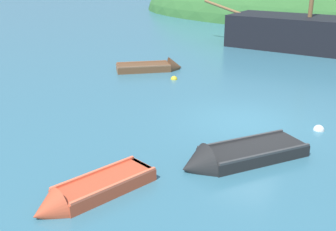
# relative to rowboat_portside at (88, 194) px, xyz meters

# --- Properties ---
(ground_plane) EXTENTS (120.00, 120.00, 0.00)m
(ground_plane) POSITION_rel_rowboat_portside_xyz_m (1.28, 6.87, -0.10)
(ground_plane) COLOR teal
(rowboat_portside) EXTENTS (1.74, 3.36, 0.93)m
(rowboat_portside) POSITION_rel_rowboat_portside_xyz_m (0.00, 0.00, 0.00)
(rowboat_portside) COLOR #C64C2D
(rowboat_portside) RESTS_ON ground
(rowboat_far) EXTENTS (3.17, 3.92, 1.21)m
(rowboat_far) POSITION_rel_rowboat_portside_xyz_m (2.22, 3.66, 0.01)
(rowboat_far) COLOR black
(rowboat_far) RESTS_ON ground
(rowboat_near_dock) EXTENTS (3.36, 3.24, 1.14)m
(rowboat_near_dock) POSITION_rel_rowboat_portside_xyz_m (-5.78, 11.54, 0.01)
(rowboat_near_dock) COLOR brown
(rowboat_near_dock) RESTS_ON ground
(buoy_yellow) EXTENTS (0.34, 0.34, 0.34)m
(buoy_yellow) POSITION_rel_rowboat_portside_xyz_m (-3.93, 10.51, -0.10)
(buoy_yellow) COLOR yellow
(buoy_yellow) RESTS_ON ground
(buoy_white) EXTENTS (0.37, 0.37, 0.37)m
(buoy_white) POSITION_rel_rowboat_portside_xyz_m (3.74, 7.45, -0.10)
(buoy_white) COLOR white
(buoy_white) RESTS_ON ground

